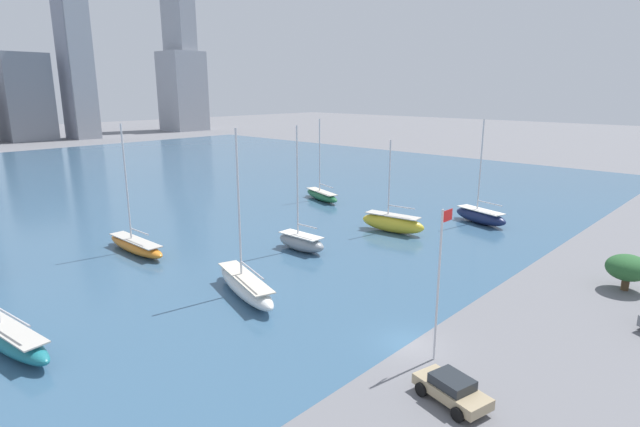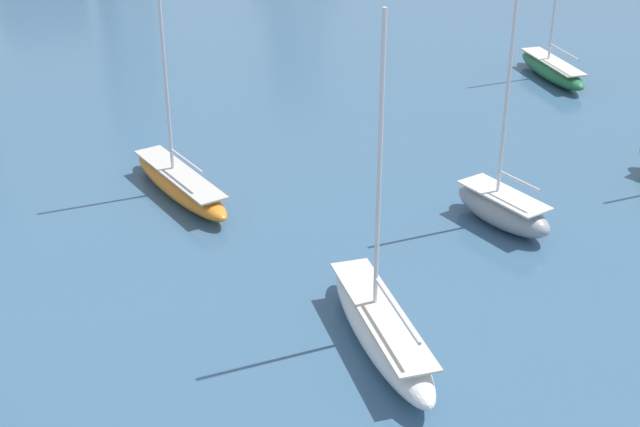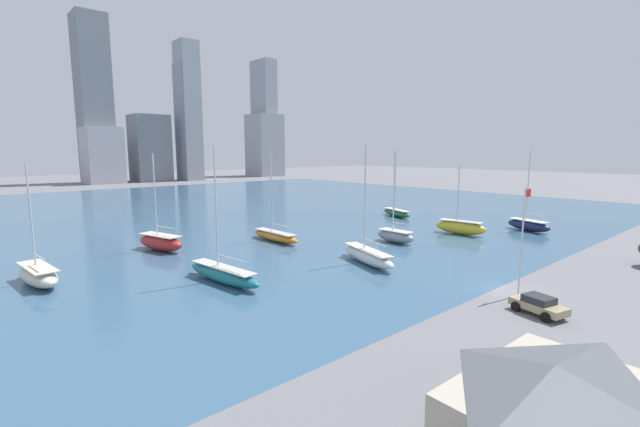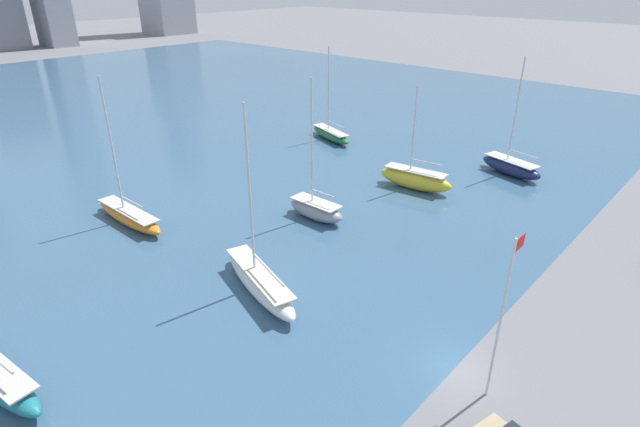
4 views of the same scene
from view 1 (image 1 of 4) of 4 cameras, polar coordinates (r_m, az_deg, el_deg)
name	(u,v)px [view 1 (image 1 of 4)]	position (r m, az deg, el deg)	size (l,w,h in m)	color
ground_plane	(409,344)	(35.41, 10.12, -14.44)	(500.00, 500.00, 0.00)	slate
harbor_water	(40,196)	(92.03, -29.32, 1.71)	(180.00, 140.00, 0.00)	#385B7A
flag_pole	(439,280)	(31.70, 13.45, -7.36)	(1.24, 0.14, 9.86)	silver
yard_shrub	(628,268)	(49.99, 31.73, -5.30)	(3.45, 3.45, 3.13)	#4C3823
sailboat_orange	(136,245)	(56.05, -20.33, -3.39)	(2.12, 10.24, 13.42)	orange
sailboat_teal	(7,336)	(39.74, -32.19, -11.75)	(3.23, 11.07, 13.62)	#1E757F
sailboat_yellow	(392,223)	(60.57, 8.28, -1.06)	(3.16, 8.40, 11.04)	yellow
sailboat_green	(322,195)	(77.33, 0.19, 2.13)	(4.64, 9.06, 12.48)	#236B3D
sailboat_white	(245,285)	(42.25, -8.54, -8.09)	(5.03, 10.55, 13.82)	white
sailboat_navy	(480,216)	(67.13, 17.85, -0.24)	(4.24, 8.13, 13.20)	#19234C
sailboat_gray	(301,241)	(53.19, -2.18, -3.20)	(2.30, 6.25, 13.20)	gray
parked_sedan_tan	(452,389)	(29.79, 14.82, -18.81)	(2.94, 4.59, 1.55)	tan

